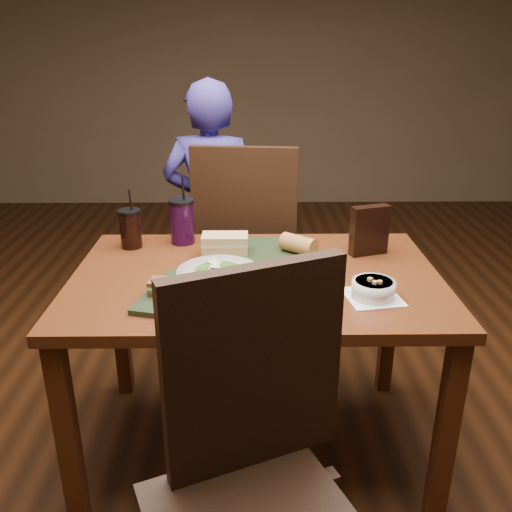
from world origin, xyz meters
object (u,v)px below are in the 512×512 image
Objects in this scene: chair_near at (255,467)px; baguette_near at (265,305)px; baguette_far at (298,244)px; tray_far at (260,253)px; sandwich_far at (225,243)px; cup_berry at (182,221)px; chair_far at (245,243)px; tray_near at (211,297)px; sandwich_near at (165,287)px; soup_bowl at (373,289)px; dining_table at (256,297)px; chip_bag at (369,230)px; cup_cola at (131,228)px; salad_bowl at (219,280)px.

baguette_near is (0.03, 0.43, 0.21)m from chair_near.
baguette_far is (0.14, 0.48, 0.01)m from baguette_near.
tray_far is 0.14m from sandwich_far.
baguette_far is at bearing -20.23° from cup_berry.
chair_far is 0.91m from tray_near.
soup_bowl is at bearing -0.09° from sandwich_near.
baguette_far is (0.16, 0.16, 0.14)m from dining_table.
tray_far is at bearing 164.02° from chip_bag.
chair_far reaches higher than chip_bag.
tray_near is at bearing -130.76° from baguette_far.
soup_bowl reaches higher than tray_far.
soup_bowl is 0.82× the size of cup_cola.
soup_bowl and baguette_near have the same top height.
chair_far is 0.54m from tray_far.
chair_near is 0.63m from salad_bowl.
salad_bowl reaches higher than baguette_far.
salad_bowl is at bearing -123.33° from dining_table.
salad_bowl is at bearing -94.89° from chair_far.
baguette_far is at bearing 44.44° from dining_table.
cup_berry is (-0.32, 0.65, 0.05)m from baguette_near.
sandwich_near is 0.52m from cup_berry.
salad_bowl is 1.12× the size of cup_cola.
salad_bowl is 1.94× the size of baguette_far.
cup_berry is (-0.29, 0.33, 0.18)m from dining_table.
dining_table is 0.76m from chair_near.
tray_far is 0.51m from baguette_near.
cup_cola is at bearing 169.75° from baguette_far.
baguette_near is at bearing -89.39° from tray_far.
baguette_far reaches higher than tray_far.
cup_berry reaches higher than cup_cola.
chair_near is at bearing -94.56° from baguette_near.
chair_near is 1.45m from chair_far.
soup_bowl is at bearing -26.98° from dining_table.
baguette_far is at bearing 73.90° from baguette_near.
chair_near is 7.69× the size of baguette_far.
soup_bowl is 0.39m from chip_bag.
tray_near and tray_far have the same top height.
tray_far is 2.15× the size of soup_bowl.
soup_bowl is at bearing -0.85° from salad_bowl.
chair_near is 0.96× the size of chair_far.
dining_table is at bearing 89.12° from chair_near.
sandwich_far reaches higher than baguette_far.
baguette_near is 0.73m from cup_berry.
baguette_far reaches higher than baguette_near.
chip_bag is (0.42, 0.01, 0.09)m from tray_far.
chip_bag is at bearing 23.78° from dining_table.
chair_far is 10.05× the size of sandwich_near.
baguette_near is (-0.35, -0.13, 0.01)m from soup_bowl.
baguette_near is (0.07, -1.02, 0.18)m from chair_far.
cup_berry reaches higher than tray_near.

